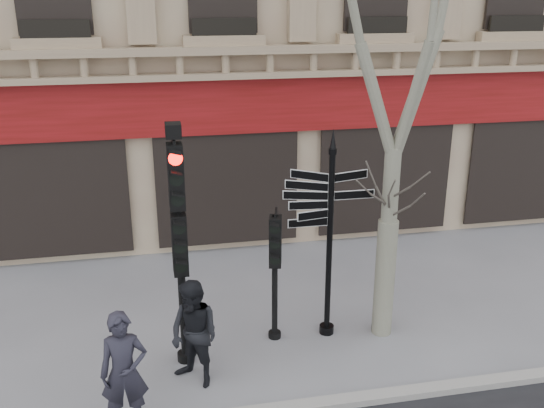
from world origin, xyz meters
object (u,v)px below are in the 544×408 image
at_px(traffic_signal_main, 178,218).
at_px(pedestrian_b, 194,334).
at_px(traffic_signal_secondary, 275,254).
at_px(fingerpost, 331,201).
at_px(pedestrian_a, 124,372).

bearing_deg(traffic_signal_main, pedestrian_b, -80.03).
height_order(traffic_signal_main, traffic_signal_secondary, traffic_signal_main).
bearing_deg(fingerpost, traffic_signal_secondary, -171.23).
distance_m(traffic_signal_secondary, pedestrian_a, 3.34).
relative_size(pedestrian_a, pedestrian_b, 1.04).
bearing_deg(traffic_signal_main, pedestrian_a, -122.25).
distance_m(traffic_signal_main, traffic_signal_secondary, 1.97).
xyz_separation_m(traffic_signal_main, pedestrian_a, (-0.94, -1.55, -1.71)).
xyz_separation_m(fingerpost, traffic_signal_main, (-2.66, -0.38, 0.02)).
distance_m(fingerpost, pedestrian_b, 3.23).
relative_size(fingerpost, pedestrian_b, 2.16).
bearing_deg(pedestrian_b, traffic_signal_secondary, 81.90).
xyz_separation_m(fingerpost, pedestrian_a, (-3.59, -1.93, -1.69)).
xyz_separation_m(traffic_signal_main, pedestrian_b, (0.13, -0.67, -1.74)).
bearing_deg(traffic_signal_secondary, traffic_signal_main, -151.66).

